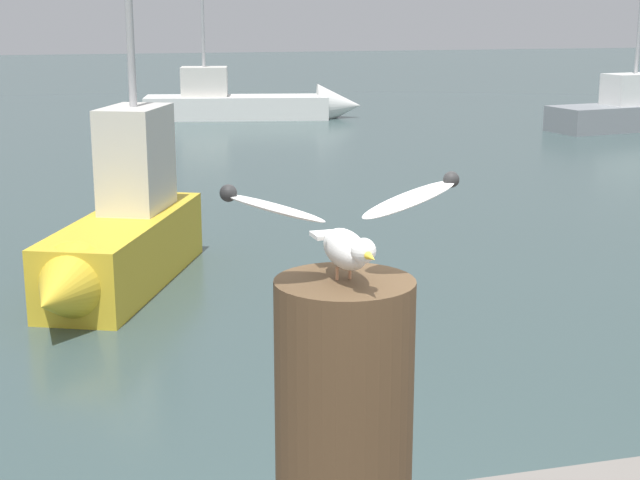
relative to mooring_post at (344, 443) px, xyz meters
name	(u,v)px	position (x,y,z in m)	size (l,w,h in m)	color
mooring_post	(344,443)	(0.00, 0.00, 0.00)	(0.38, 0.38, 0.93)	#4C3823
seagull	(346,231)	(0.00, 0.00, 0.60)	(0.65, 0.39, 0.27)	tan
boat_white	(259,103)	(4.25, 22.11, -1.25)	(5.74, 2.28, 4.43)	silver
boat_yellow	(119,234)	(-0.23, 7.26, -1.07)	(2.11, 3.49, 4.42)	yellow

